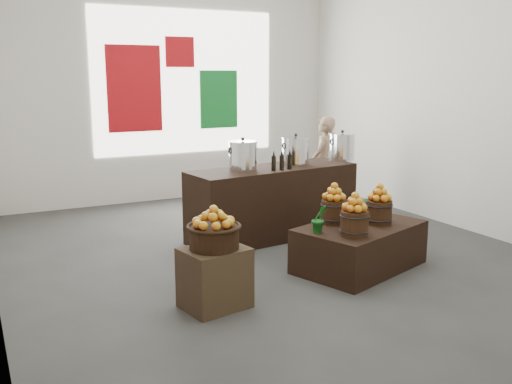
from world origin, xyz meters
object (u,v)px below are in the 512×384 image
crate (215,278)px  stock_pot_center (295,152)px  stock_pot_left (243,157)px  stock_pot_right (342,147)px  shopper (323,163)px  counter (273,202)px  wicker_basket (214,237)px  display_table (360,247)px

crate → stock_pot_center: (1.97, 1.87, 0.83)m
crate → stock_pot_left: 2.26m
stock_pot_left → stock_pot_right: same height
stock_pot_center → shopper: (1.16, 1.05, -0.38)m
counter → shopper: (1.52, 1.10, 0.27)m
counter → stock_pot_left: 0.80m
shopper → wicker_basket: bearing=2.4°
crate → display_table: bearing=8.5°
stock_pot_center → display_table: bearing=-93.6°
stock_pot_left → shopper: 2.33m
wicker_basket → shopper: (3.13, 2.92, 0.06)m
display_table → stock_pot_center: size_ratio=4.03×
counter → crate: bearing=-138.4°
shopper → stock_pot_right: bearing=30.4°
display_table → stock_pot_right: bearing=42.8°
stock_pot_left → stock_pot_right: 1.67m
crate → counter: 2.44m
stock_pot_left → display_table: bearing=-63.9°
crate → shopper: size_ratio=0.39×
counter → shopper: bearing=28.9°
counter → shopper: size_ratio=1.55×
counter → stock_pot_right: stock_pot_right is taller
display_table → crate: bearing=170.1°
stock_pot_center → stock_pot_right: same height
counter → stock_pot_center: 0.74m
stock_pot_center → shopper: shopper is taller
stock_pot_center → stock_pot_right: 0.84m
stock_pot_right → counter: bearing=-173.1°
shopper → stock_pot_left: bearing=-10.5°
wicker_basket → stock_pot_right: bearing=35.1°
wicker_basket → stock_pot_left: 2.15m
counter → wicker_basket: bearing=-138.4°
wicker_basket → stock_pot_left: size_ratio=1.29×
crate → shopper: (3.13, 2.92, 0.45)m
display_table → stock_pot_right: 2.11m
stock_pot_right → shopper: 1.08m
stock_pot_center → stock_pot_right: bearing=6.9°
counter → stock_pot_center: bearing=-0.0°
display_table → stock_pot_left: bearing=97.7°
crate → counter: bearing=48.5°
stock_pot_right → shopper: shopper is taller
wicker_basket → counter: counter is taller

